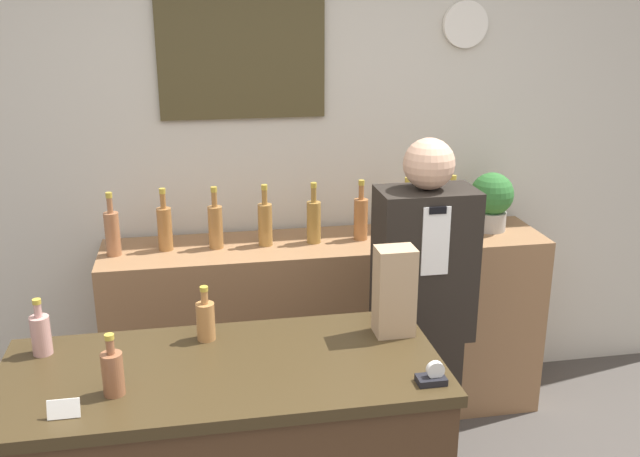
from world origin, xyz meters
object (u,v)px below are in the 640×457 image
object	(u,v)px
shopkeeper	(421,322)
tape_dispenser	(433,376)
potted_plant	(492,199)
paper_bag	(394,291)

from	to	relation	value
shopkeeper	tape_dispenser	bearing A→B (deg)	-106.32
potted_plant	tape_dispenser	size ratio (longest dim) A/B	3.37
shopkeeper	potted_plant	bearing A→B (deg)	49.15
tape_dispenser	shopkeeper	bearing A→B (deg)	73.68
shopkeeper	tape_dispenser	xyz separation A→B (m)	(-0.23, -0.79, 0.20)
shopkeeper	tape_dispenser	distance (m)	0.84
tape_dispenser	potted_plant	bearing A→B (deg)	60.89
potted_plant	tape_dispenser	bearing A→B (deg)	-119.11
potted_plant	paper_bag	size ratio (longest dim) A/B	0.95
shopkeeper	paper_bag	size ratio (longest dim) A/B	4.94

